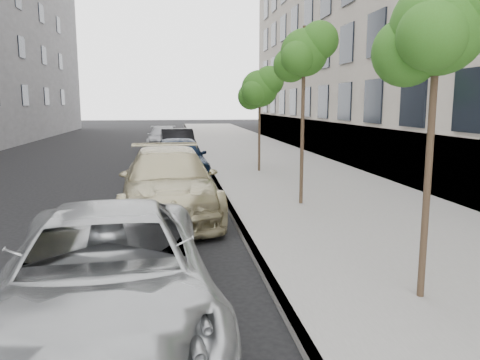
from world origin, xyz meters
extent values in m
cube|color=gray|center=(4.30, 24.00, 0.07)|extent=(6.40, 72.00, 0.14)
cube|color=#9E9B93|center=(1.18, 24.00, 0.07)|extent=(0.15, 72.00, 0.14)
cylinder|color=#38281C|center=(3.20, 1.50, 2.38)|extent=(0.10, 0.10, 4.48)
sphere|color=#346419|center=(3.20, 1.50, 3.92)|extent=(1.27, 1.27, 1.27)
sphere|color=#346419|center=(3.55, 1.30, 4.22)|extent=(1.02, 1.02, 1.02)
sphere|color=#346419|center=(2.90, 1.75, 3.62)|extent=(0.96, 0.96, 0.96)
cylinder|color=#38281C|center=(3.20, 8.00, 2.55)|extent=(0.10, 0.10, 4.82)
sphere|color=#346419|center=(3.20, 8.00, 4.26)|extent=(1.27, 1.27, 1.27)
sphere|color=#346419|center=(3.55, 7.80, 4.56)|extent=(1.02, 1.02, 1.02)
sphere|color=#346419|center=(2.90, 8.25, 3.96)|extent=(0.96, 0.96, 0.96)
cylinder|color=#38281C|center=(3.20, 14.50, 2.17)|extent=(0.10, 0.10, 4.07)
sphere|color=#346419|center=(3.20, 14.50, 3.51)|extent=(1.50, 1.50, 1.50)
sphere|color=#346419|center=(3.55, 14.30, 3.81)|extent=(1.20, 1.20, 1.20)
sphere|color=#346419|center=(2.90, 14.75, 3.21)|extent=(1.12, 1.12, 1.12)
imported|color=#A8ABAD|center=(-1.21, 1.30, 0.79)|extent=(3.03, 5.85, 1.58)
imported|color=tan|center=(-0.48, 7.74, 0.87)|extent=(2.72, 6.11, 1.74)
imported|color=#0F1C32|center=(-0.10, 13.76, 0.83)|extent=(2.35, 5.00, 1.65)
imported|color=black|center=(-0.10, 20.56, 0.78)|extent=(1.93, 4.84, 1.57)
imported|color=gray|center=(-0.95, 26.02, 0.72)|extent=(2.08, 5.00, 1.44)
camera|label=1|loc=(-0.34, -4.54, 2.93)|focal=35.00mm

